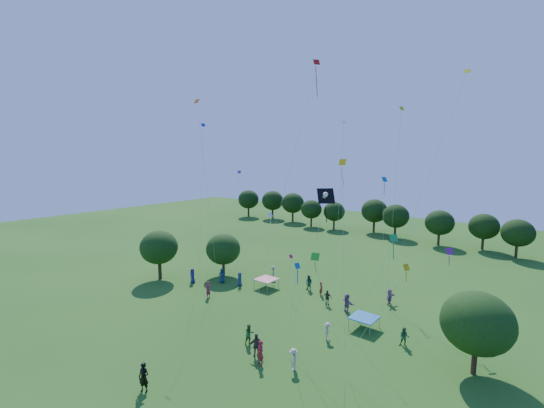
{
  "coord_description": "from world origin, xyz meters",
  "views": [
    {
      "loc": [
        20.39,
        -11.11,
        15.38
      ],
      "look_at": [
        0.0,
        14.0,
        11.0
      ],
      "focal_mm": 24.0,
      "sensor_mm": 36.0,
      "label": 1
    }
  ],
  "objects_px": {
    "near_tree_north": "(223,249)",
    "near_tree_east": "(477,323)",
    "man_in_black": "(144,378)",
    "tent_red_stripe": "(266,279)",
    "pirate_kite": "(325,198)",
    "red_high_kite": "(305,111)",
    "near_tree_west": "(159,247)",
    "tent_blue": "(364,318)"
  },
  "relations": [
    {
      "from": "tent_blue",
      "to": "man_in_black",
      "type": "bearing_deg",
      "value": -113.21
    },
    {
      "from": "near_tree_east",
      "to": "tent_red_stripe",
      "type": "relative_size",
      "value": 2.72
    },
    {
      "from": "near_tree_west",
      "to": "tent_red_stripe",
      "type": "xyz_separation_m",
      "value": [
        12.34,
        5.99,
        -2.99
      ]
    },
    {
      "from": "near_tree_west",
      "to": "man_in_black",
      "type": "relative_size",
      "value": 3.11
    },
    {
      "from": "tent_blue",
      "to": "near_tree_north",
      "type": "bearing_deg",
      "value": 174.0
    },
    {
      "from": "near_tree_north",
      "to": "tent_red_stripe",
      "type": "height_order",
      "value": "near_tree_north"
    },
    {
      "from": "man_in_black",
      "to": "near_tree_east",
      "type": "bearing_deg",
      "value": 19.8
    },
    {
      "from": "near_tree_west",
      "to": "pirate_kite",
      "type": "distance_m",
      "value": 26.64
    },
    {
      "from": "man_in_black",
      "to": "pirate_kite",
      "type": "height_order",
      "value": "pirate_kite"
    },
    {
      "from": "near_tree_west",
      "to": "near_tree_north",
      "type": "xyz_separation_m",
      "value": [
        5.22,
        5.92,
        -0.56
      ]
    },
    {
      "from": "pirate_kite",
      "to": "red_high_kite",
      "type": "xyz_separation_m",
      "value": [
        -7.53,
        8.5,
        7.39
      ]
    },
    {
      "from": "near_tree_north",
      "to": "tent_red_stripe",
      "type": "xyz_separation_m",
      "value": [
        7.12,
        0.07,
        -2.43
      ]
    },
    {
      "from": "near_tree_north",
      "to": "pirate_kite",
      "type": "distance_m",
      "value": 23.48
    },
    {
      "from": "near_tree_west",
      "to": "tent_blue",
      "type": "height_order",
      "value": "near_tree_west"
    },
    {
      "from": "near_tree_north",
      "to": "pirate_kite",
      "type": "height_order",
      "value": "pirate_kite"
    },
    {
      "from": "near_tree_west",
      "to": "pirate_kite",
      "type": "relative_size",
      "value": 0.52
    },
    {
      "from": "near_tree_east",
      "to": "pirate_kite",
      "type": "distance_m",
      "value": 13.63
    },
    {
      "from": "near_tree_west",
      "to": "tent_red_stripe",
      "type": "bearing_deg",
      "value": 25.88
    },
    {
      "from": "man_in_black",
      "to": "pirate_kite",
      "type": "distance_m",
      "value": 17.06
    },
    {
      "from": "near_tree_west",
      "to": "near_tree_east",
      "type": "bearing_deg",
      "value": 3.91
    },
    {
      "from": "near_tree_north",
      "to": "man_in_black",
      "type": "bearing_deg",
      "value": -56.21
    },
    {
      "from": "near_tree_north",
      "to": "tent_blue",
      "type": "distance_m",
      "value": 20.58
    },
    {
      "from": "near_tree_east",
      "to": "man_in_black",
      "type": "height_order",
      "value": "near_tree_east"
    },
    {
      "from": "red_high_kite",
      "to": "near_tree_north",
      "type": "bearing_deg",
      "value": 179.19
    },
    {
      "from": "tent_red_stripe",
      "to": "pirate_kite",
      "type": "relative_size",
      "value": 0.19
    },
    {
      "from": "near_tree_east",
      "to": "man_in_black",
      "type": "xyz_separation_m",
      "value": [
        -16.34,
        -15.78,
        -2.82
      ]
    },
    {
      "from": "near_tree_west",
      "to": "near_tree_north",
      "type": "bearing_deg",
      "value": 48.6
    },
    {
      "from": "pirate_kite",
      "to": "red_high_kite",
      "type": "relative_size",
      "value": 0.49
    },
    {
      "from": "red_high_kite",
      "to": "near_tree_east",
      "type": "bearing_deg",
      "value": -11.36
    },
    {
      "from": "pirate_kite",
      "to": "tent_blue",
      "type": "bearing_deg",
      "value": 86.75
    },
    {
      "from": "near_tree_north",
      "to": "pirate_kite",
      "type": "relative_size",
      "value": 0.47
    },
    {
      "from": "near_tree_north",
      "to": "man_in_black",
      "type": "xyz_separation_m",
      "value": [
        12.94,
        -19.34,
        -2.49
      ]
    },
    {
      "from": "near_tree_west",
      "to": "man_in_black",
      "type": "height_order",
      "value": "near_tree_west"
    },
    {
      "from": "tent_blue",
      "to": "man_in_black",
      "type": "relative_size",
      "value": 1.12
    },
    {
      "from": "tent_red_stripe",
      "to": "tent_blue",
      "type": "bearing_deg",
      "value": -9.47
    },
    {
      "from": "near_tree_north",
      "to": "near_tree_east",
      "type": "relative_size",
      "value": 0.91
    },
    {
      "from": "tent_blue",
      "to": "red_high_kite",
      "type": "height_order",
      "value": "red_high_kite"
    },
    {
      "from": "near_tree_east",
      "to": "red_high_kite",
      "type": "bearing_deg",
      "value": 168.64
    },
    {
      "from": "near_tree_north",
      "to": "near_tree_east",
      "type": "height_order",
      "value": "near_tree_east"
    },
    {
      "from": "tent_blue",
      "to": "man_in_black",
      "type": "xyz_separation_m",
      "value": [
        -7.38,
        -17.21,
        -0.05
      ]
    },
    {
      "from": "near_tree_west",
      "to": "near_tree_east",
      "type": "relative_size",
      "value": 1.02
    },
    {
      "from": "near_tree_east",
      "to": "tent_red_stripe",
      "type": "distance_m",
      "value": 22.63
    }
  ]
}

